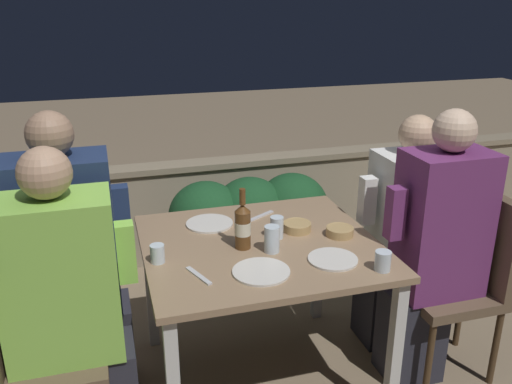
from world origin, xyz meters
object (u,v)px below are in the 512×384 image
Objects in this scene: beer_bottle at (243,226)px; person_green_blouse at (73,308)px; person_purple_stripe at (433,250)px; potted_plant at (389,217)px; chair_right_far at (434,240)px; person_white_polo at (402,232)px; chair_left_far at (30,296)px; chair_right_near at (466,267)px; chair_left_near at (21,339)px; person_navy_jumper at (74,263)px.

person_green_blouse is at bearing -167.20° from beer_bottle.
person_purple_stripe is 0.99m from potted_plant.
person_green_blouse is 1.41× the size of chair_right_far.
person_white_polo is at bearing 180.00° from chair_right_far.
beer_bottle is (-0.90, -0.16, 0.21)m from person_white_polo.
chair_left_far is at bearing -164.10° from potted_plant.
beer_bottle reaches higher than potted_plant.
chair_right_near is at bearing -96.60° from potted_plant.
person_purple_stripe reaches higher than chair_left_far.
chair_right_far is 0.21m from person_white_polo.
chair_right_far is at bearing 54.01° from person_purple_stripe.
potted_plant is at bearing 25.84° from person_green_blouse.
person_green_blouse is at bearing -168.73° from person_white_polo.
chair_left_near is 0.69× the size of person_purple_stripe.
person_purple_stripe is at bearing -125.99° from chair_right_far.
person_green_blouse is 1.41× the size of chair_left_far.
person_navy_jumper is 1.47× the size of chair_right_far.
chair_right_far is at bearing 0.00° from person_white_polo.
chair_right_near reaches higher than potted_plant.
chair_left_near is 1.00× the size of chair_left_far.
chair_left_near is at bearing -179.54° from person_purple_stripe.
person_white_polo reaches higher than chair_right_near.
chair_left_far is at bearing 170.21° from person_purple_stripe.
beer_bottle is at bearing -169.96° from person_white_polo.
person_purple_stripe is 0.31m from person_white_polo.
chair_left_far is 0.68× the size of person_navy_jumper.
chair_left_far is 2.18m from potted_plant.
chair_left_near is 0.40m from person_navy_jumper.
person_purple_stripe is at bearing -94.37° from person_white_polo.
beer_bottle is at bearing 172.03° from chair_right_near.
beer_bottle is (-0.88, 0.15, 0.17)m from person_purple_stripe.
potted_plant is (1.90, 0.60, -0.25)m from person_navy_jumper.
person_purple_stripe is 1.86× the size of potted_plant.
chair_left_far and chair_right_far have the same top height.
person_navy_jumper is 1.10× the size of person_white_polo.
person_purple_stripe is 0.90m from beer_bottle.
person_green_blouse is 0.77m from beer_bottle.
person_navy_jumper is 1.47× the size of chair_right_near.
potted_plant is (1.18, 0.76, -0.41)m from beer_bottle.
person_white_polo is (1.82, -0.00, 0.07)m from chair_left_far.
chair_left_near is 1.85m from person_white_polo.
chair_left_far is 1.29× the size of potted_plant.
person_navy_jumper is at bearing 169.03° from person_purple_stripe.
person_green_blouse is 2.13m from potted_plant.
chair_left_far is at bearing -180.00° from person_navy_jumper.
person_green_blouse is at bearing -179.49° from person_purple_stripe.
chair_left_far is 3.34× the size of beer_bottle.
chair_right_far is at bearing 10.06° from person_green_blouse.
chair_left_near is at bearing -170.91° from chair_right_far.
beer_bottle reaches higher than chair_left_near.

